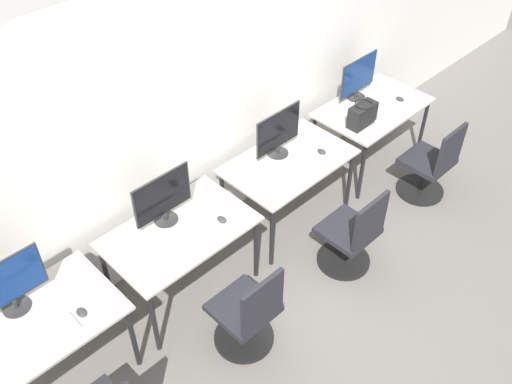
{
  "coord_description": "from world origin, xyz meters",
  "views": [
    {
      "loc": [
        -2.39,
        -2.29,
        3.91
      ],
      "look_at": [
        0.0,
        0.15,
        0.86
      ],
      "focal_mm": 40.0,
      "sensor_mm": 36.0,
      "label": 1
    }
  ],
  "objects_px": {
    "handbag": "(362,115)",
    "office_chair_right": "(352,238)",
    "monitor_left": "(163,198)",
    "keyboard_far_left": "(45,340)",
    "keyboard_right": "(301,167)",
    "monitor_right": "(278,132)",
    "keyboard_far_right": "(382,109)",
    "mouse_far_right": "(400,99)",
    "keyboard_left": "(190,238)",
    "mouse_far_left": "(81,312)",
    "mouse_left": "(222,219)",
    "office_chair_far_right": "(431,167)",
    "office_chair_left": "(248,316)",
    "monitor_far_right": "(358,77)",
    "mouse_right": "(322,151)",
    "monitor_far_left": "(7,285)"
  },
  "relations": [
    {
      "from": "handbag",
      "to": "office_chair_right",
      "type": "bearing_deg",
      "value": -143.83
    },
    {
      "from": "monitor_left",
      "to": "handbag",
      "type": "bearing_deg",
      "value": -7.25
    },
    {
      "from": "keyboard_far_left",
      "to": "monitor_left",
      "type": "distance_m",
      "value": 1.33
    },
    {
      "from": "keyboard_right",
      "to": "handbag",
      "type": "relative_size",
      "value": 1.51
    },
    {
      "from": "keyboard_right",
      "to": "handbag",
      "type": "bearing_deg",
      "value": 2.46
    },
    {
      "from": "monitor_right",
      "to": "keyboard_far_right",
      "type": "xyz_separation_m",
      "value": [
        1.26,
        -0.24,
        -0.23
      ]
    },
    {
      "from": "monitor_right",
      "to": "handbag",
      "type": "height_order",
      "value": "monitor_right"
    },
    {
      "from": "keyboard_far_right",
      "to": "mouse_far_right",
      "type": "height_order",
      "value": "mouse_far_right"
    },
    {
      "from": "keyboard_left",
      "to": "monitor_right",
      "type": "distance_m",
      "value": 1.31
    },
    {
      "from": "keyboard_left",
      "to": "mouse_far_right",
      "type": "xyz_separation_m",
      "value": [
        2.8,
        0.01,
        0.01
      ]
    },
    {
      "from": "mouse_far_left",
      "to": "mouse_left",
      "type": "relative_size",
      "value": 1.0
    },
    {
      "from": "office_chair_far_right",
      "to": "monitor_left",
      "type": "bearing_deg",
      "value": 159.93
    },
    {
      "from": "mouse_left",
      "to": "monitor_right",
      "type": "relative_size",
      "value": 0.17
    },
    {
      "from": "office_chair_left",
      "to": "handbag",
      "type": "height_order",
      "value": "handbag"
    },
    {
      "from": "monitor_far_right",
      "to": "keyboard_far_left",
      "type": "bearing_deg",
      "value": -173.81
    },
    {
      "from": "mouse_left",
      "to": "mouse_right",
      "type": "height_order",
      "value": "same"
    },
    {
      "from": "mouse_far_right",
      "to": "office_chair_far_right",
      "type": "height_order",
      "value": "office_chair_far_right"
    },
    {
      "from": "mouse_right",
      "to": "mouse_far_right",
      "type": "height_order",
      "value": "same"
    },
    {
      "from": "keyboard_far_left",
      "to": "monitor_right",
      "type": "bearing_deg",
      "value": 7.25
    },
    {
      "from": "monitor_far_left",
      "to": "mouse_left",
      "type": "xyz_separation_m",
      "value": [
        1.57,
        -0.36,
        -0.22
      ]
    },
    {
      "from": "office_chair_far_right",
      "to": "keyboard_far_right",
      "type": "bearing_deg",
      "value": 90.24
    },
    {
      "from": "keyboard_left",
      "to": "mouse_right",
      "type": "bearing_deg",
      "value": -0.19
    },
    {
      "from": "monitor_left",
      "to": "mouse_left",
      "type": "xyz_separation_m",
      "value": [
        0.31,
        -0.32,
        -0.22
      ]
    },
    {
      "from": "keyboard_left",
      "to": "mouse_far_right",
      "type": "relative_size",
      "value": 5.04
    },
    {
      "from": "keyboard_far_left",
      "to": "monitor_left",
      "type": "relative_size",
      "value": 0.86
    },
    {
      "from": "keyboard_far_right",
      "to": "mouse_far_left",
      "type": "bearing_deg",
      "value": -178.99
    },
    {
      "from": "keyboard_left",
      "to": "office_chair_right",
      "type": "bearing_deg",
      "value": -29.3
    },
    {
      "from": "keyboard_far_left",
      "to": "keyboard_left",
      "type": "xyz_separation_m",
      "value": [
        1.26,
        0.05,
        0.0
      ]
    },
    {
      "from": "monitor_left",
      "to": "mouse_right",
      "type": "relative_size",
      "value": 5.86
    },
    {
      "from": "keyboard_left",
      "to": "office_chair_far_right",
      "type": "distance_m",
      "value": 2.63
    },
    {
      "from": "keyboard_far_left",
      "to": "mouse_right",
      "type": "xyz_separation_m",
      "value": [
        2.81,
        0.05,
        0.01
      ]
    },
    {
      "from": "office_chair_left",
      "to": "keyboard_far_right",
      "type": "height_order",
      "value": "office_chair_left"
    },
    {
      "from": "office_chair_right",
      "to": "mouse_far_right",
      "type": "distance_m",
      "value": 1.77
    },
    {
      "from": "mouse_far_left",
      "to": "handbag",
      "type": "xyz_separation_m",
      "value": [
        3.14,
        0.05,
        0.1
      ]
    },
    {
      "from": "mouse_far_right",
      "to": "monitor_far_right",
      "type": "bearing_deg",
      "value": 128.84
    },
    {
      "from": "keyboard_far_left",
      "to": "monitor_far_right",
      "type": "distance_m",
      "value": 3.81
    },
    {
      "from": "office_chair_right",
      "to": "mouse_left",
      "type": "bearing_deg",
      "value": 144.04
    },
    {
      "from": "keyboard_far_left",
      "to": "keyboard_far_right",
      "type": "relative_size",
      "value": 1.0
    },
    {
      "from": "monitor_right",
      "to": "keyboard_far_right",
      "type": "relative_size",
      "value": 1.16
    },
    {
      "from": "mouse_left",
      "to": "handbag",
      "type": "xyz_separation_m",
      "value": [
        1.86,
        0.05,
        0.1
      ]
    },
    {
      "from": "monitor_far_right",
      "to": "office_chair_left",
      "type": "bearing_deg",
      "value": -158.25
    },
    {
      "from": "office_chair_right",
      "to": "keyboard_far_right",
      "type": "distance_m",
      "value": 1.54
    },
    {
      "from": "keyboard_far_left",
      "to": "office_chair_right",
      "type": "bearing_deg",
      "value": -14.29
    },
    {
      "from": "monitor_far_right",
      "to": "mouse_far_right",
      "type": "xyz_separation_m",
      "value": [
        0.28,
        -0.35,
        -0.22
      ]
    },
    {
      "from": "keyboard_far_left",
      "to": "monitor_far_right",
      "type": "xyz_separation_m",
      "value": [
        3.78,
        0.41,
        0.23
      ]
    },
    {
      "from": "mouse_left",
      "to": "office_chair_left",
      "type": "height_order",
      "value": "office_chair_left"
    },
    {
      "from": "office_chair_right",
      "to": "office_chair_far_right",
      "type": "height_order",
      "value": "same"
    },
    {
      "from": "mouse_left",
      "to": "office_chair_far_right",
      "type": "bearing_deg",
      "value": -15.16
    },
    {
      "from": "monitor_left",
      "to": "monitor_far_right",
      "type": "xyz_separation_m",
      "value": [
        2.52,
        0.06,
        0.0
      ]
    },
    {
      "from": "mouse_right",
      "to": "mouse_left",
      "type": "bearing_deg",
      "value": -179.01
    }
  ]
}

